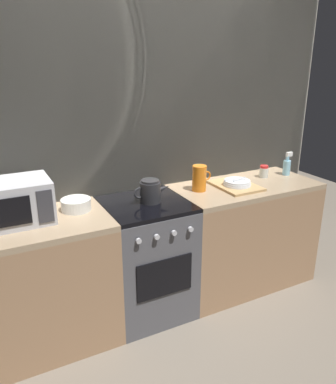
{
  "coord_description": "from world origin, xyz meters",
  "views": [
    {
      "loc": [
        -1.03,
        -2.34,
        1.88
      ],
      "look_at": [
        0.18,
        0.0,
        0.95
      ],
      "focal_mm": 35.82,
      "sensor_mm": 36.0,
      "label": 1
    }
  ],
  "objects_px": {
    "stove_unit": "(147,258)",
    "pitcher": "(199,178)",
    "kettle": "(150,191)",
    "dish_pile": "(236,184)",
    "microwave": "(13,202)",
    "mixing_bowl": "(76,205)",
    "spice_jar": "(264,172)",
    "spray_bottle": "(287,166)"
  },
  "relations": [
    {
      "from": "stove_unit",
      "to": "microwave",
      "type": "distance_m",
      "value": 1.05
    },
    {
      "from": "kettle",
      "to": "mixing_bowl",
      "type": "distance_m",
      "value": 0.52
    },
    {
      "from": "microwave",
      "to": "mixing_bowl",
      "type": "bearing_deg",
      "value": 3.3
    },
    {
      "from": "kettle",
      "to": "pitcher",
      "type": "bearing_deg",
      "value": 7.13
    },
    {
      "from": "mixing_bowl",
      "to": "dish_pile",
      "type": "relative_size",
      "value": 0.5
    },
    {
      "from": "stove_unit",
      "to": "pitcher",
      "type": "bearing_deg",
      "value": 5.81
    },
    {
      "from": "mixing_bowl",
      "to": "spray_bottle",
      "type": "distance_m",
      "value": 1.86
    },
    {
      "from": "pitcher",
      "to": "stove_unit",
      "type": "bearing_deg",
      "value": -174.19
    },
    {
      "from": "pitcher",
      "to": "spice_jar",
      "type": "distance_m",
      "value": 0.68
    },
    {
      "from": "stove_unit",
      "to": "kettle",
      "type": "distance_m",
      "value": 0.53
    },
    {
      "from": "stove_unit",
      "to": "dish_pile",
      "type": "distance_m",
      "value": 0.92
    },
    {
      "from": "microwave",
      "to": "dish_pile",
      "type": "xyz_separation_m",
      "value": [
        1.66,
        -0.08,
        -0.11
      ]
    },
    {
      "from": "spice_jar",
      "to": "kettle",
      "type": "bearing_deg",
      "value": -175.13
    },
    {
      "from": "stove_unit",
      "to": "spray_bottle",
      "type": "bearing_deg",
      "value": 2.25
    },
    {
      "from": "microwave",
      "to": "dish_pile",
      "type": "distance_m",
      "value": 1.66
    },
    {
      "from": "spice_jar",
      "to": "microwave",
      "type": "bearing_deg",
      "value": -179.27
    },
    {
      "from": "stove_unit",
      "to": "pitcher",
      "type": "height_order",
      "value": "pitcher"
    },
    {
      "from": "microwave",
      "to": "spice_jar",
      "type": "distance_m",
      "value": 2.03
    },
    {
      "from": "mixing_bowl",
      "to": "pitcher",
      "type": "height_order",
      "value": "pitcher"
    },
    {
      "from": "mixing_bowl",
      "to": "spice_jar",
      "type": "relative_size",
      "value": 1.9
    },
    {
      "from": "stove_unit",
      "to": "spray_bottle",
      "type": "xyz_separation_m",
      "value": [
        1.39,
        0.05,
        0.53
      ]
    },
    {
      "from": "kettle",
      "to": "dish_pile",
      "type": "distance_m",
      "value": 0.75
    },
    {
      "from": "pitcher",
      "to": "spray_bottle",
      "type": "bearing_deg",
      "value": 0.36
    },
    {
      "from": "stove_unit",
      "to": "mixing_bowl",
      "type": "bearing_deg",
      "value": 169.74
    },
    {
      "from": "spray_bottle",
      "to": "dish_pile",
      "type": "bearing_deg",
      "value": -173.01
    },
    {
      "from": "dish_pile",
      "to": "stove_unit",
      "type": "bearing_deg",
      "value": 178.6
    },
    {
      "from": "stove_unit",
      "to": "spice_jar",
      "type": "distance_m",
      "value": 1.27
    },
    {
      "from": "kettle",
      "to": "mixing_bowl",
      "type": "height_order",
      "value": "kettle"
    },
    {
      "from": "dish_pile",
      "to": "spice_jar",
      "type": "height_order",
      "value": "spice_jar"
    },
    {
      "from": "kettle",
      "to": "dish_pile",
      "type": "height_order",
      "value": "kettle"
    },
    {
      "from": "stove_unit",
      "to": "dish_pile",
      "type": "height_order",
      "value": "dish_pile"
    },
    {
      "from": "pitcher",
      "to": "microwave",
      "type": "bearing_deg",
      "value": 179.4
    },
    {
      "from": "spice_jar",
      "to": "spray_bottle",
      "type": "distance_m",
      "value": 0.23
    },
    {
      "from": "stove_unit",
      "to": "dish_pile",
      "type": "bearing_deg",
      "value": -1.4
    },
    {
      "from": "microwave",
      "to": "mixing_bowl",
      "type": "xyz_separation_m",
      "value": [
        0.39,
        0.02,
        -0.1
      ]
    },
    {
      "from": "mixing_bowl",
      "to": "pitcher",
      "type": "relative_size",
      "value": 1.0
    },
    {
      "from": "stove_unit",
      "to": "microwave",
      "type": "height_order",
      "value": "microwave"
    },
    {
      "from": "spice_jar",
      "to": "stove_unit",
      "type": "bearing_deg",
      "value": -175.61
    },
    {
      "from": "mixing_bowl",
      "to": "spice_jar",
      "type": "bearing_deg",
      "value": 0.11
    },
    {
      "from": "kettle",
      "to": "spray_bottle",
      "type": "distance_m",
      "value": 1.35
    },
    {
      "from": "spray_bottle",
      "to": "mixing_bowl",
      "type": "bearing_deg",
      "value": 179.04
    },
    {
      "from": "kettle",
      "to": "spray_bottle",
      "type": "bearing_deg",
      "value": 2.59
    }
  ]
}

